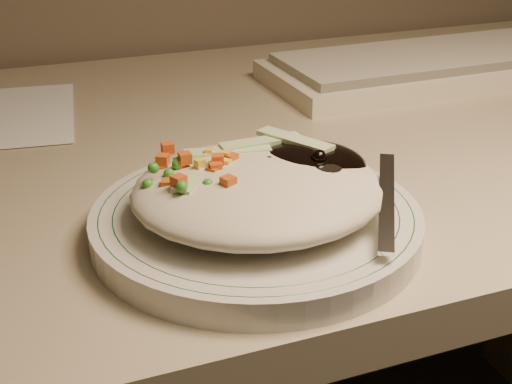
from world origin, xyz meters
name	(u,v)px	position (x,y,z in m)	size (l,w,h in m)	color
desk	(262,286)	(0.00, 1.38, 0.54)	(1.40, 0.70, 0.74)	tan
plate	(256,222)	(-0.09, 1.16, 0.75)	(0.25, 0.25, 0.02)	beige
plate_rim	(256,211)	(-0.09, 1.16, 0.76)	(0.24, 0.24, 0.00)	#144723
meal	(262,185)	(-0.09, 1.16, 0.78)	(0.21, 0.19, 0.05)	beige
keyboard	(452,63)	(0.31, 1.48, 0.76)	(0.50, 0.18, 0.04)	beige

